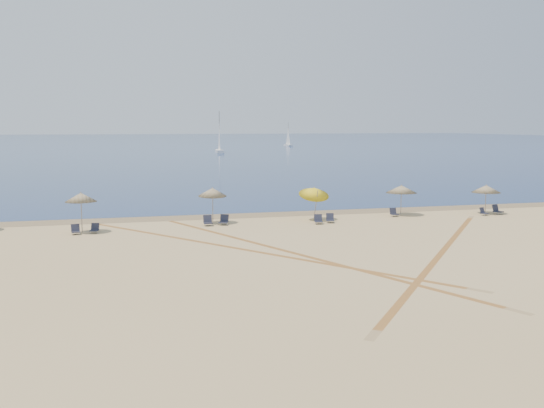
% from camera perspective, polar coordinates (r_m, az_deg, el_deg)
% --- Properties ---
extents(ground, '(160.00, 160.00, 0.00)m').
position_cam_1_polar(ground, '(24.28, 12.00, -8.89)').
color(ground, tan).
rests_on(ground, ground).
extents(ocean, '(500.00, 500.00, 0.00)m').
position_cam_1_polar(ocean, '(246.14, -12.05, 5.59)').
color(ocean, '#0C2151').
rests_on(ocean, ground).
extents(wet_sand, '(500.00, 500.00, 0.00)m').
position_cam_1_polar(wet_sand, '(46.53, -1.23, -0.98)').
color(wet_sand, olive).
rests_on(wet_sand, ground).
extents(umbrella_1, '(1.96, 1.96, 2.56)m').
position_cam_1_polar(umbrella_1, '(40.32, -17.13, 0.59)').
color(umbrella_1, gray).
rests_on(umbrella_1, ground).
extents(umbrella_2, '(1.95, 1.98, 2.50)m').
position_cam_1_polar(umbrella_2, '(42.35, -5.49, 1.10)').
color(umbrella_2, gray).
rests_on(umbrella_2, ground).
extents(umbrella_3, '(2.14, 2.19, 2.69)m').
position_cam_1_polar(umbrella_3, '(43.64, 3.90, 1.16)').
color(umbrella_3, gray).
rests_on(umbrella_3, ground).
extents(umbrella_4, '(2.29, 2.29, 2.29)m').
position_cam_1_polar(umbrella_4, '(47.08, 11.79, 1.35)').
color(umbrella_4, gray).
rests_on(umbrella_4, ground).
extents(umbrella_5, '(2.17, 2.17, 2.23)m').
position_cam_1_polar(umbrella_5, '(49.55, 19.05, 1.32)').
color(umbrella_5, gray).
rests_on(umbrella_5, ground).
extents(chair_2, '(0.59, 0.67, 0.62)m').
position_cam_1_polar(chair_2, '(40.06, -17.58, -2.28)').
color(chair_2, black).
rests_on(chair_2, ground).
extents(chair_3, '(0.63, 0.69, 0.60)m').
position_cam_1_polar(chair_3, '(40.26, -15.97, -2.19)').
color(chair_3, black).
rests_on(chair_3, ground).
extents(chair_4, '(0.60, 0.69, 0.69)m').
position_cam_1_polar(chair_4, '(41.69, -5.91, -1.57)').
color(chair_4, black).
rests_on(chair_4, ground).
extents(chair_5, '(0.80, 0.85, 0.69)m').
position_cam_1_polar(chair_5, '(41.91, -4.43, -1.50)').
color(chair_5, black).
rests_on(chair_5, ground).
extents(chair_6, '(0.64, 0.71, 0.64)m').
position_cam_1_polar(chair_6, '(42.30, 4.28, -1.45)').
color(chair_6, black).
rests_on(chair_6, ground).
extents(chair_7, '(0.68, 0.74, 0.64)m').
position_cam_1_polar(chair_7, '(42.90, 5.35, -1.34)').
color(chair_7, black).
rests_on(chair_7, ground).
extents(chair_8, '(0.52, 0.61, 0.61)m').
position_cam_1_polar(chair_8, '(46.51, 11.11, -0.78)').
color(chair_8, black).
rests_on(chair_8, ground).
extents(chair_9, '(0.67, 0.72, 0.59)m').
position_cam_1_polar(chair_9, '(48.72, 18.84, -0.69)').
color(chair_9, black).
rests_on(chair_9, ground).
extents(chair_10, '(0.78, 0.84, 0.71)m').
position_cam_1_polar(chair_10, '(49.79, 19.94, -0.51)').
color(chair_10, black).
rests_on(chair_10, ground).
extents(sailboat_0, '(1.56, 4.99, 7.33)m').
position_cam_1_polar(sailboat_0, '(194.34, 1.49, 5.98)').
color(sailboat_0, white).
rests_on(sailboat_0, ocean).
extents(sailboat_1, '(2.22, 6.69, 9.79)m').
position_cam_1_polar(sailboat_1, '(149.08, -4.86, 5.84)').
color(sailboat_1, white).
rests_on(sailboat_1, ocean).
extents(tire_tracks, '(50.27, 44.40, 0.00)m').
position_cam_1_polar(tire_tracks, '(33.57, 4.05, -4.23)').
color(tire_tracks, tan).
rests_on(tire_tracks, ground).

